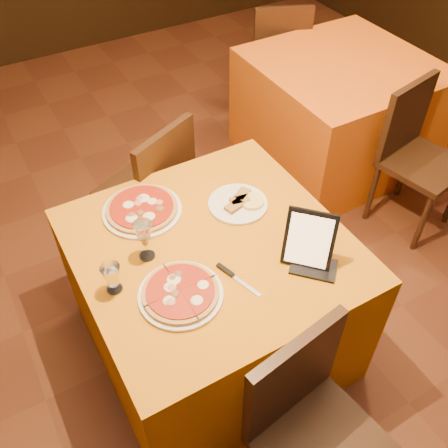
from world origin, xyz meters
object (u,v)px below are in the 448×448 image
chair_side_far (275,56)px  pizza_near (181,293)px  main_table (213,298)px  chair_main_near (324,446)px  chair_side_near (424,164)px  pizza_far (142,210)px  tablet (309,239)px  chair_main_far (144,189)px  water_glass (112,279)px  wine_glass (145,240)px  side_table (337,112)px

chair_side_far → pizza_near: 2.63m
main_table → chair_side_far: bearing=48.9°
chair_main_near → chair_side_near: same height
pizza_far → chair_side_far: bearing=40.0°
pizza_far → tablet: 0.76m
chair_main_far → water_glass: 0.99m
water_glass → tablet: bearing=-18.5°
main_table → water_glass: bearing=-176.8°
pizza_near → tablet: tablet is taller
pizza_near → wine_glass: bearing=96.9°
chair_main_near → water_glass: chair_main_near is taller
side_table → pizza_far: pizza_far is taller
chair_main_far → chair_side_near: bearing=133.4°
chair_main_near → wine_glass: size_ratio=4.79×
pizza_near → main_table: bearing=37.8°
chair_side_near → pizza_far: size_ratio=2.58×
chair_side_near → water_glass: (-1.96, -0.20, 0.36)m
chair_main_near → chair_side_near: size_ratio=1.00×
main_table → tablet: (0.29, -0.27, 0.49)m
chair_main_far → pizza_near: 1.05m
side_table → wine_glass: (-1.79, -0.90, 0.47)m
wine_glass → chair_side_near: bearing=3.5°
main_table → chair_main_near: 0.83m
pizza_far → side_table: bearing=20.9°
pizza_near → water_glass: bearing=143.1°
main_table → pizza_near: size_ratio=3.38×
main_table → chair_side_far: size_ratio=1.21×
chair_main_far → chair_side_near: (1.52, -0.61, 0.00)m
chair_side_far → tablet: 2.40m
pizza_near → tablet: bearing=-9.6°
tablet → main_table: bearing=-176.4°
chair_side_far → wine_glass: bearing=66.2°
side_table → water_glass: bearing=-153.1°
pizza_far → pizza_near: bearing=-96.5°
chair_side_far → wine_glass: (-1.79, -1.68, 0.39)m
water_glass → tablet: size_ratio=0.53×
chair_main_far → wine_glass: wine_glass is taller
main_table → pizza_far: 0.53m
water_glass → chair_main_near: bearing=-61.5°
chair_main_near → chair_main_far: same height
chair_side_near → water_glass: size_ratio=7.00×
chair_side_far → water_glass: (-1.96, -1.77, 0.36)m
chair_main_far → pizza_far: size_ratio=2.58×
chair_side_far → tablet: (-1.23, -2.02, 0.41)m
water_glass → main_table: bearing=3.2°
main_table → side_table: 1.81m
pizza_near → wine_glass: wine_glass is taller
chair_side_near → pizza_far: chair_side_near is taller
chair_side_far → tablet: size_ratio=3.73×
water_glass → chair_side_near: bearing=6.0°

